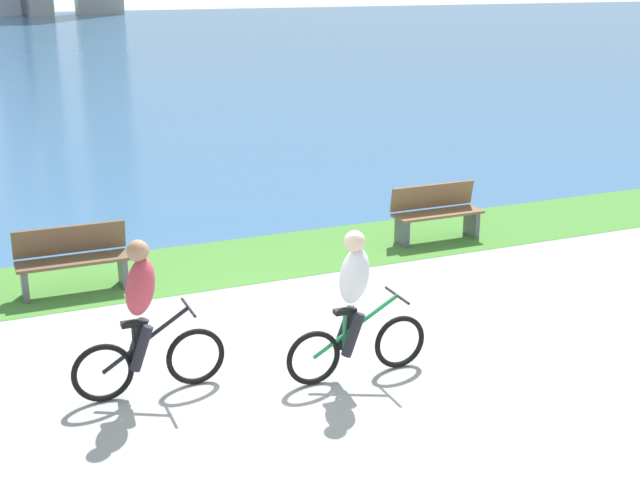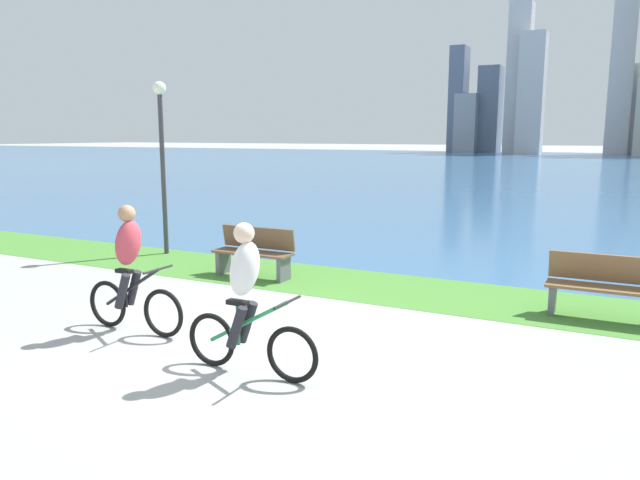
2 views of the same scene
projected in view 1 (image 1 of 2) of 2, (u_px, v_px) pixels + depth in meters
ground_plane at (283, 350)px, 9.79m from camera, size 300.00×300.00×0.00m
grass_strip_bayside at (207, 265)px, 12.60m from camera, size 120.00×2.09×0.01m
bay_water_surface at (5, 44)px, 50.78m from camera, size 300.00×85.17×0.00m
cyclist_lead at (355, 305)px, 8.90m from camera, size 1.63×0.52×1.65m
cyclist_trailing at (144, 319)px, 8.54m from camera, size 1.59×0.52×1.67m
bench_near_path at (436, 213)px, 13.69m from camera, size 1.50×0.47×0.90m
bench_far_along_path at (73, 260)px, 11.46m from camera, size 1.50×0.47×0.90m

